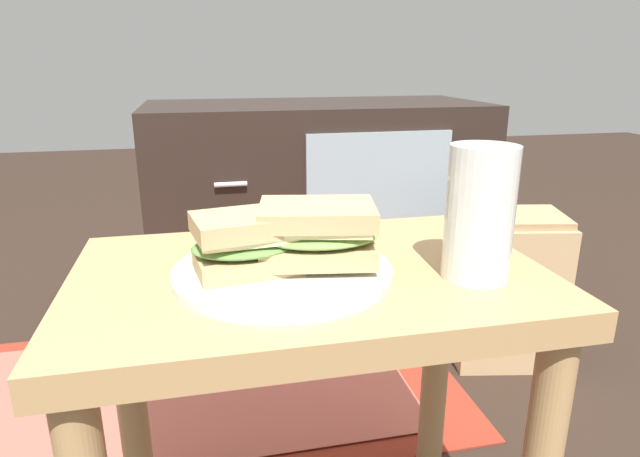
% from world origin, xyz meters
% --- Properties ---
extents(side_table, '(0.56, 0.36, 0.46)m').
position_xyz_m(side_table, '(0.00, 0.00, 0.37)').
color(side_table, tan).
rests_on(side_table, ground).
extents(tv_cabinet, '(0.96, 0.46, 0.58)m').
position_xyz_m(tv_cabinet, '(0.21, 0.95, 0.29)').
color(tv_cabinet, black).
rests_on(tv_cabinet, ground).
extents(area_rug, '(1.29, 0.61, 0.01)m').
position_xyz_m(area_rug, '(-0.23, 0.47, 0.00)').
color(area_rug, maroon).
rests_on(area_rug, ground).
extents(plate, '(0.26, 0.26, 0.01)m').
position_xyz_m(plate, '(-0.03, -0.01, 0.47)').
color(plate, silver).
rests_on(plate, side_table).
extents(sandwich_front, '(0.13, 0.10, 0.07)m').
position_xyz_m(sandwich_front, '(-0.08, -0.01, 0.50)').
color(sandwich_front, tan).
rests_on(sandwich_front, plate).
extents(sandwich_back, '(0.16, 0.12, 0.07)m').
position_xyz_m(sandwich_back, '(0.01, -0.01, 0.51)').
color(sandwich_back, tan).
rests_on(sandwich_back, plate).
extents(beer_glass, '(0.08, 0.08, 0.15)m').
position_xyz_m(beer_glass, '(0.18, -0.06, 0.53)').
color(beer_glass, silver).
rests_on(beer_glass, side_table).
extents(paper_bag, '(0.26, 0.21, 0.37)m').
position_xyz_m(paper_bag, '(0.56, 0.46, 0.18)').
color(paper_bag, tan).
rests_on(paper_bag, ground).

